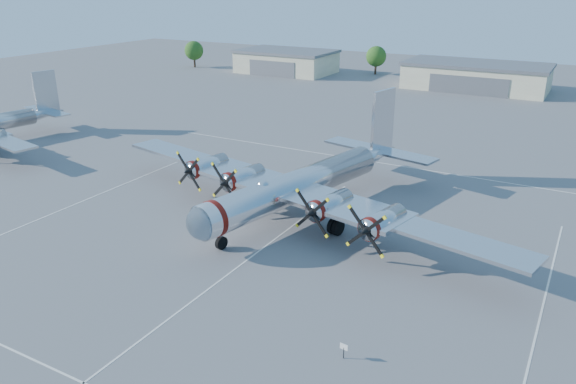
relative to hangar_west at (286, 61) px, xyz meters
The scene contains 8 objects.
ground 93.54m from the hangar_west, 61.23° to the right, with size 260.00×260.00×0.00m, color #5A5A5D.
parking_lines 95.08m from the hangar_west, 61.74° to the right, with size 60.00×50.08×0.01m.
hangar_west is the anchor object (origin of this frame).
hangar_center 45.00m from the hangar_west, ahead, with size 28.60×14.60×5.40m.
tree_far_west 25.36m from the hangar_west, behind, with size 4.80×4.80×6.64m.
tree_west 21.61m from the hangar_west, 21.89° to the left, with size 4.80×4.80×6.64m.
main_bomber_b29 87.72m from the hangar_west, 59.59° to the right, with size 46.26×31.64×10.23m, color silver, non-canonical shape.
info_placard 110.56m from the hangar_west, 58.92° to the right, with size 0.54×0.10×1.02m.
Camera 1 is at (22.86, -39.03, 21.62)m, focal length 35.00 mm.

